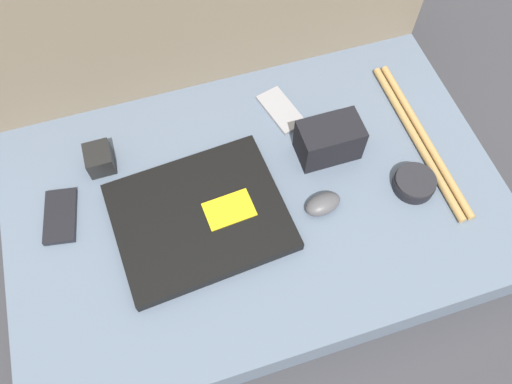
% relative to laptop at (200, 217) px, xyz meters
% --- Properties ---
extents(ground_plane, '(8.00, 8.00, 0.00)m').
position_rel_laptop_xyz_m(ground_plane, '(0.11, 0.01, -0.13)').
color(ground_plane, '#38383D').
extents(couch_seat, '(0.96, 0.61, 0.11)m').
position_rel_laptop_xyz_m(couch_seat, '(0.11, 0.01, -0.07)').
color(couch_seat, slate).
rests_on(couch_seat, ground_plane).
extents(laptop, '(0.33, 0.28, 0.03)m').
position_rel_laptop_xyz_m(laptop, '(0.00, 0.00, 0.00)').
color(laptop, black).
rests_on(laptop, couch_seat).
extents(computer_mouse, '(0.08, 0.06, 0.03)m').
position_rel_laptop_xyz_m(computer_mouse, '(0.23, -0.05, 0.00)').
color(computer_mouse, '#4C4C51').
rests_on(computer_mouse, couch_seat).
extents(speaker_puck, '(0.08, 0.08, 0.03)m').
position_rel_laptop_xyz_m(speaker_puck, '(0.42, -0.06, 0.00)').
color(speaker_puck, black).
rests_on(speaker_puck, couch_seat).
extents(phone_silver, '(0.08, 0.12, 0.01)m').
position_rel_laptop_xyz_m(phone_silver, '(-0.25, 0.08, -0.01)').
color(phone_silver, black).
rests_on(phone_silver, couch_seat).
extents(phone_black, '(0.08, 0.12, 0.01)m').
position_rel_laptop_xyz_m(phone_black, '(0.23, 0.19, -0.01)').
color(phone_black, '#99999E').
rests_on(phone_black, couch_seat).
extents(camera_pouch, '(0.12, 0.07, 0.08)m').
position_rel_laptop_xyz_m(camera_pouch, '(0.28, 0.07, 0.03)').
color(camera_pouch, black).
rests_on(camera_pouch, couch_seat).
extents(charger_brick, '(0.05, 0.06, 0.05)m').
position_rel_laptop_xyz_m(charger_brick, '(-0.16, 0.18, 0.01)').
color(charger_brick, black).
rests_on(charger_brick, couch_seat).
extents(drumstick_pair, '(0.04, 0.39, 0.02)m').
position_rel_laptop_xyz_m(drumstick_pair, '(0.48, 0.04, -0.00)').
color(drumstick_pair, tan).
rests_on(drumstick_pair, couch_seat).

